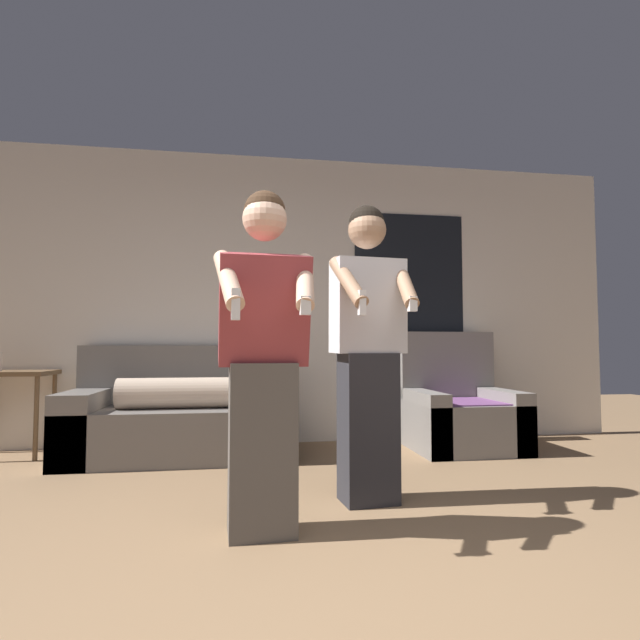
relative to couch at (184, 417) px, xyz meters
The scene contains 7 objects.
ground_plane 2.84m from the couch, 73.15° to the right, with size 14.00×14.00×0.00m, color #846647.
wall_back 1.42m from the couch, 29.14° to the left, with size 6.65×0.07×2.70m.
couch is the anchor object (origin of this frame).
armchair 2.36m from the couch, ahead, with size 0.90×0.88×1.03m.
side_table 1.41m from the couch, behind, with size 0.57×0.46×0.84m.
person_left 2.00m from the couch, 73.04° to the right, with size 0.48×0.52×1.63m.
person_right 1.94m from the couch, 50.33° to the right, with size 0.47×0.49×1.72m.
Camera 1 is at (-0.36, -1.53, 0.88)m, focal length 28.00 mm.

